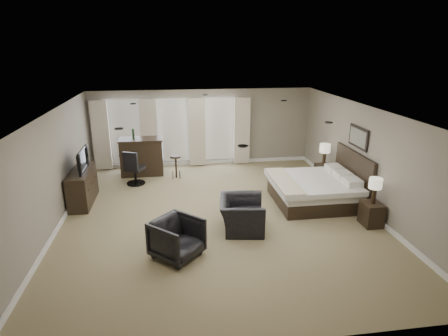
{
  "coord_description": "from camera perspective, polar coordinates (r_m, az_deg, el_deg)",
  "views": [
    {
      "loc": [
        -1.06,
        -8.35,
        4.05
      ],
      "look_at": [
        0.2,
        0.4,
        1.1
      ],
      "focal_mm": 30.0,
      "sensor_mm": 36.0,
      "label": 1
    }
  ],
  "objects": [
    {
      "name": "room",
      "position": [
        8.85,
        -0.91,
        0.36
      ],
      "size": [
        7.6,
        8.6,
        2.64
      ],
      "color": "#7E7250",
      "rests_on": "ground"
    },
    {
      "name": "window_bay",
      "position": [
        12.78,
        -7.75,
        5.41
      ],
      "size": [
        5.25,
        0.2,
        2.3
      ],
      "color": "silver",
      "rests_on": "room"
    },
    {
      "name": "bed",
      "position": [
        10.1,
        13.46,
        -1.55
      ],
      "size": [
        2.14,
        2.05,
        1.36
      ],
      "primitive_type": "cube",
      "color": "silver",
      "rests_on": "ground"
    },
    {
      "name": "nightstand_near",
      "position": [
        9.42,
        21.55,
        -6.54
      ],
      "size": [
        0.41,
        0.51,
        0.55
      ],
      "primitive_type": "cube",
      "color": "black",
      "rests_on": "ground"
    },
    {
      "name": "nightstand_far",
      "position": [
        11.82,
        14.82,
        -0.81
      ],
      "size": [
        0.41,
        0.5,
        0.55
      ],
      "primitive_type": "cube",
      "color": "black",
      "rests_on": "ground"
    },
    {
      "name": "lamp_near",
      "position": [
        9.2,
        21.97,
        -3.25
      ],
      "size": [
        0.3,
        0.3,
        0.61
      ],
      "primitive_type": "cube",
      "color": "beige",
      "rests_on": "nightstand_near"
    },
    {
      "name": "lamp_far",
      "position": [
        11.64,
        15.06,
        1.99
      ],
      "size": [
        0.32,
        0.32,
        0.66
      ],
      "primitive_type": "cube",
      "color": "beige",
      "rests_on": "nightstand_far"
    },
    {
      "name": "wall_art",
      "position": [
        10.26,
        19.75,
        4.41
      ],
      "size": [
        0.04,
        0.96,
        0.56
      ],
      "primitive_type": "cube",
      "color": "slate",
      "rests_on": "room"
    },
    {
      "name": "dresser",
      "position": [
        10.57,
        -20.75,
        -2.7
      ],
      "size": [
        0.5,
        1.55,
        0.9
      ],
      "primitive_type": "cube",
      "color": "black",
      "rests_on": "ground"
    },
    {
      "name": "tv",
      "position": [
        10.41,
        -21.07,
        -0.04
      ],
      "size": [
        0.58,
        1.02,
        0.13
      ],
      "primitive_type": "imported",
      "rotation": [
        0.0,
        0.0,
        1.57
      ],
      "color": "black",
      "rests_on": "dresser"
    },
    {
      "name": "armchair_near",
      "position": [
        8.51,
        2.71,
        -6.29
      ],
      "size": [
        0.89,
        1.22,
        0.98
      ],
      "primitive_type": "imported",
      "rotation": [
        0.0,
        0.0,
        1.42
      ],
      "color": "black",
      "rests_on": "ground"
    },
    {
      "name": "armchair_far",
      "position": [
        7.53,
        -7.18,
        -10.35
      ],
      "size": [
        1.16,
        1.16,
        0.87
      ],
      "primitive_type": "imported",
      "rotation": [
        0.0,
        0.0,
        0.81
      ],
      "color": "black",
      "rests_on": "ground"
    },
    {
      "name": "bar_counter",
      "position": [
        12.31,
        -12.39,
        1.74
      ],
      "size": [
        1.38,
        0.72,
        1.2
      ],
      "primitive_type": "cube",
      "color": "black",
      "rests_on": "ground"
    },
    {
      "name": "bar_stool_left",
      "position": [
        12.34,
        -14.83,
        0.42
      ],
      "size": [
        0.4,
        0.4,
        0.72
      ],
      "primitive_type": "cube",
      "rotation": [
        0.0,
        0.0,
        0.21
      ],
      "color": "black",
      "rests_on": "ground"
    },
    {
      "name": "bar_stool_right",
      "position": [
        11.86,
        -7.32,
        0.2
      ],
      "size": [
        0.43,
        0.43,
        0.73
      ],
      "primitive_type": "cube",
      "rotation": [
        0.0,
        0.0,
        0.31
      ],
      "color": "black",
      "rests_on": "ground"
    },
    {
      "name": "desk_chair",
      "position": [
        11.48,
        -13.44,
        0.1
      ],
      "size": [
        0.72,
        0.72,
        1.07
      ],
      "primitive_type": "cube",
      "rotation": [
        0.0,
        0.0,
        2.71
      ],
      "color": "black",
      "rests_on": "ground"
    }
  ]
}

